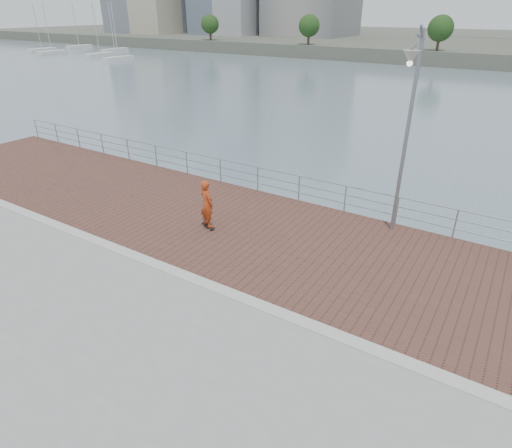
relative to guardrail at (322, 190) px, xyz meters
The scene contains 9 objects.
water 7.50m from the guardrail, 90.00° to the right, with size 400.00×400.00×0.00m, color slate.
seawall 12.12m from the guardrail, 90.00° to the right, with size 40.00×24.00×2.00m, color gray.
brick_lane 3.47m from the guardrail, 90.00° to the right, with size 40.00×6.80×0.02m, color brown.
curb 7.03m from the guardrail, 90.00° to the right, with size 40.00×0.40×0.06m, color #B7B5AD.
guardrail is the anchor object (origin of this frame).
street_lamp 5.16m from the guardrail, 17.56° to the right, with size 0.48×1.40×6.60m.
skateboard 4.92m from the guardrail, 123.62° to the right, with size 0.72×0.43×0.08m.
skateboarder 4.90m from the guardrail, 123.62° to the right, with size 0.65×0.43×1.79m, color #AF3A17.
marina 97.35m from the guardrail, 147.85° to the left, with size 32.17×20.67×10.26m.
Camera 1 is at (6.38, -8.05, 7.36)m, focal length 30.00 mm.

